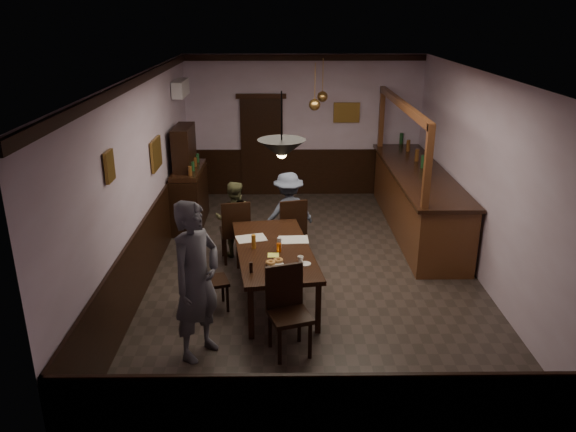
{
  "coord_description": "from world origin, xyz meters",
  "views": [
    {
      "loc": [
        -0.47,
        -7.89,
        3.85
      ],
      "look_at": [
        -0.39,
        -0.57,
        1.15
      ],
      "focal_mm": 35.0,
      "sensor_mm": 36.0,
      "label": 1
    }
  ],
  "objects_px": {
    "chair_side": "(208,277)",
    "sideboard": "(189,186)",
    "dining_table": "(274,252)",
    "pendant_brass_far": "(322,97)",
    "chair_far_right": "(292,226)",
    "soda_can": "(279,247)",
    "chair_far_left": "(236,229)",
    "person_standing": "(196,281)",
    "pendant_brass_mid": "(315,105)",
    "chair_near": "(287,306)",
    "pendant_iron": "(282,149)",
    "coffee_cup": "(301,259)",
    "person_seated_left": "(234,219)",
    "bar_counter": "(417,199)",
    "person_seated_right": "(288,213)"
  },
  "relations": [
    {
      "from": "chair_far_right",
      "to": "person_seated_right",
      "type": "bearing_deg",
      "value": -94.32
    },
    {
      "from": "chair_far_right",
      "to": "person_seated_right",
      "type": "relative_size",
      "value": 0.75
    },
    {
      "from": "dining_table",
      "to": "bar_counter",
      "type": "xyz_separation_m",
      "value": [
        2.58,
        2.57,
        -0.09
      ]
    },
    {
      "from": "chair_far_left",
      "to": "person_standing",
      "type": "xyz_separation_m",
      "value": [
        -0.23,
        -2.58,
        0.38
      ]
    },
    {
      "from": "chair_far_right",
      "to": "soda_can",
      "type": "distance_m",
      "value": 1.47
    },
    {
      "from": "dining_table",
      "to": "person_seated_left",
      "type": "distance_m",
      "value": 1.61
    },
    {
      "from": "chair_side",
      "to": "chair_far_left",
      "type": "bearing_deg",
      "value": -27.3
    },
    {
      "from": "pendant_brass_far",
      "to": "chair_far_left",
      "type": "bearing_deg",
      "value": -122.18
    },
    {
      "from": "coffee_cup",
      "to": "pendant_iron",
      "type": "relative_size",
      "value": 0.1
    },
    {
      "from": "person_standing",
      "to": "pendant_brass_far",
      "type": "xyz_separation_m",
      "value": [
        1.74,
        4.98,
        1.34
      ]
    },
    {
      "from": "dining_table",
      "to": "coffee_cup",
      "type": "relative_size",
      "value": 29.02
    },
    {
      "from": "person_seated_right",
      "to": "coffee_cup",
      "type": "relative_size",
      "value": 17.18
    },
    {
      "from": "person_seated_right",
      "to": "bar_counter",
      "type": "distance_m",
      "value": 2.55
    },
    {
      "from": "coffee_cup",
      "to": "pendant_brass_far",
      "type": "height_order",
      "value": "pendant_brass_far"
    },
    {
      "from": "dining_table",
      "to": "chair_far_right",
      "type": "distance_m",
      "value": 1.35
    },
    {
      "from": "chair_near",
      "to": "pendant_iron",
      "type": "distance_m",
      "value": 1.83
    },
    {
      "from": "sideboard",
      "to": "pendant_brass_mid",
      "type": "distance_m",
      "value": 2.79
    },
    {
      "from": "soda_can",
      "to": "chair_far_right",
      "type": "bearing_deg",
      "value": 82.13
    },
    {
      "from": "chair_near",
      "to": "person_standing",
      "type": "bearing_deg",
      "value": 166.75
    },
    {
      "from": "bar_counter",
      "to": "pendant_brass_far",
      "type": "relative_size",
      "value": 5.22
    },
    {
      "from": "chair_far_right",
      "to": "coffee_cup",
      "type": "relative_size",
      "value": 12.88
    },
    {
      "from": "chair_near",
      "to": "pendant_brass_mid",
      "type": "height_order",
      "value": "pendant_brass_mid"
    },
    {
      "from": "sideboard",
      "to": "pendant_brass_mid",
      "type": "relative_size",
      "value": 2.32
    },
    {
      "from": "sideboard",
      "to": "pendant_brass_far",
      "type": "height_order",
      "value": "pendant_brass_far"
    },
    {
      "from": "dining_table",
      "to": "person_seated_right",
      "type": "relative_size",
      "value": 1.69
    },
    {
      "from": "chair_far_right",
      "to": "chair_near",
      "type": "bearing_deg",
      "value": 73.44
    },
    {
      "from": "soda_can",
      "to": "coffee_cup",
      "type": "bearing_deg",
      "value": -50.81
    },
    {
      "from": "chair_side",
      "to": "soda_can",
      "type": "height_order",
      "value": "chair_side"
    },
    {
      "from": "chair_far_left",
      "to": "person_seated_left",
      "type": "height_order",
      "value": "person_seated_left"
    },
    {
      "from": "chair_far_right",
      "to": "sideboard",
      "type": "bearing_deg",
      "value": -54.21
    },
    {
      "from": "chair_side",
      "to": "sideboard",
      "type": "relative_size",
      "value": 0.47
    },
    {
      "from": "chair_far_left",
      "to": "person_seated_left",
      "type": "xyz_separation_m",
      "value": [
        -0.05,
        0.28,
        0.06
      ]
    },
    {
      "from": "dining_table",
      "to": "pendant_brass_mid",
      "type": "xyz_separation_m",
      "value": [
        0.69,
        2.63,
        1.61
      ]
    },
    {
      "from": "chair_far_left",
      "to": "coffee_cup",
      "type": "height_order",
      "value": "chair_far_left"
    },
    {
      "from": "pendant_brass_mid",
      "to": "person_standing",
      "type": "bearing_deg",
      "value": -110.99
    },
    {
      "from": "person_standing",
      "to": "bar_counter",
      "type": "distance_m",
      "value": 5.25
    },
    {
      "from": "dining_table",
      "to": "pendant_brass_far",
      "type": "distance_m",
      "value": 4.03
    },
    {
      "from": "soda_can",
      "to": "sideboard",
      "type": "height_order",
      "value": "sideboard"
    },
    {
      "from": "pendant_iron",
      "to": "pendant_brass_mid",
      "type": "distance_m",
      "value": 3.47
    },
    {
      "from": "chair_side",
      "to": "coffee_cup",
      "type": "distance_m",
      "value": 1.28
    },
    {
      "from": "person_seated_left",
      "to": "pendant_iron",
      "type": "height_order",
      "value": "pendant_iron"
    },
    {
      "from": "chair_side",
      "to": "bar_counter",
      "type": "bearing_deg",
      "value": -67.69
    },
    {
      "from": "person_standing",
      "to": "dining_table",
      "type": "bearing_deg",
      "value": 2.43
    },
    {
      "from": "chair_far_right",
      "to": "person_standing",
      "type": "bearing_deg",
      "value": 52.89
    },
    {
      "from": "person_standing",
      "to": "pendant_brass_mid",
      "type": "bearing_deg",
      "value": 13.11
    },
    {
      "from": "chair_side",
      "to": "pendant_brass_far",
      "type": "xyz_separation_m",
      "value": [
        1.77,
        3.93,
        1.82
      ]
    },
    {
      "from": "dining_table",
      "to": "pendant_iron",
      "type": "relative_size",
      "value": 3.01
    },
    {
      "from": "soda_can",
      "to": "sideboard",
      "type": "relative_size",
      "value": 0.06
    },
    {
      "from": "person_standing",
      "to": "person_seated_left",
      "type": "xyz_separation_m",
      "value": [
        0.19,
        2.86,
        -0.32
      ]
    },
    {
      "from": "chair_near",
      "to": "chair_far_left",
      "type": "bearing_deg",
      "value": 89.76
    }
  ]
}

